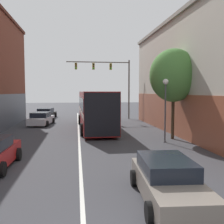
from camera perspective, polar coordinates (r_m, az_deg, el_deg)
name	(u,v)px	position (r m, az deg, el deg)	size (l,w,h in m)	color
lane_center_line	(79,136)	(20.33, -7.22, -5.27)	(0.14, 44.80, 0.01)	silver
bus	(95,108)	(24.03, -3.68, 0.86)	(3.05, 12.08, 3.43)	maroon
hatchback_foreground	(167,181)	(8.72, 11.98, -14.40)	(2.16, 4.54, 1.29)	slate
parked_car_left_mid	(46,113)	(34.86, -14.17, -0.30)	(2.48, 4.86, 1.31)	black
parked_car_left_far	(41,119)	(27.93, -15.14, -1.44)	(2.46, 4.63, 1.33)	silver
traffic_signal_gantry	(110,76)	(32.74, -0.52, 7.95)	(7.83, 0.36, 7.35)	#514C47
street_lamp	(165,100)	(17.88, 11.55, 2.47)	(0.38, 0.38, 4.28)	#47474C
street_tree_near	(174,75)	(19.39, 13.25, 7.74)	(3.45, 3.11, 6.49)	#3D2D1E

